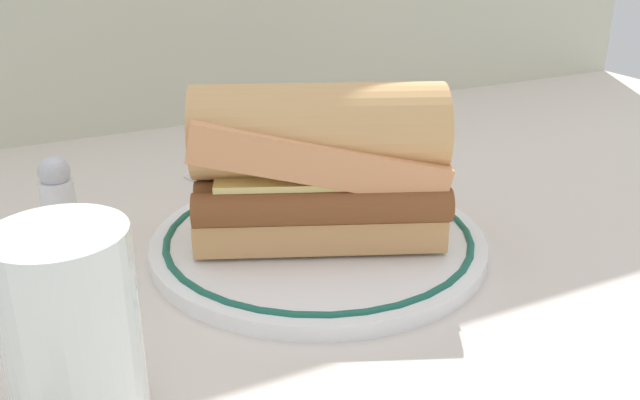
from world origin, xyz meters
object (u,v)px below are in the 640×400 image
Objects in this scene: salt_shaker at (58,200)px; butter_knife at (257,156)px; plate at (320,242)px; sausage_sandwich at (320,164)px; drinking_glass at (75,351)px.

butter_knife is at bearing 28.01° from salt_shaker.
salt_shaker is (-0.19, 0.12, 0.03)m from plate.
salt_shaker is at bearing 171.18° from sausage_sandwich.
sausage_sandwich is at bearing 33.48° from drinking_glass.
drinking_glass is at bearing -95.12° from salt_shaker.
plate is 0.24m from butter_knife.
drinking_glass is at bearing -123.46° from butter_knife.
butter_knife is at bearing 80.98° from plate.
drinking_glass reaches higher than plate.
salt_shaker is at bearing 84.88° from drinking_glass.
sausage_sandwich is 1.83× the size of drinking_glass.
plate is 0.22m from salt_shaker.
sausage_sandwich is 2.92× the size of salt_shaker.
sausage_sandwich reaches higher than butter_knife.
drinking_glass is 1.60× the size of salt_shaker.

